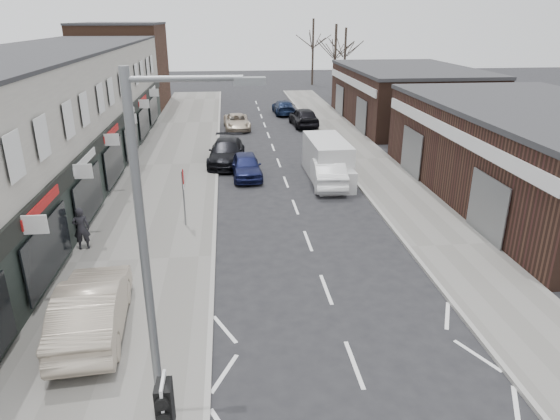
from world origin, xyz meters
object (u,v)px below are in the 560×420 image
object	(u,v)px
sedan_on_pavement	(92,307)
parked_car_left_c	(237,122)
traffic_light	(166,419)
parked_car_right_a	(327,172)
pedestrian	(81,228)
parked_car_left_a	(246,166)
parked_car_left_b	(227,152)
parked_car_right_c	(283,107)
white_van	(328,161)
street_lamp	(156,271)
warning_sign	(184,180)
parked_car_right_b	(304,117)

from	to	relation	value
sedan_on_pavement	parked_car_left_c	size ratio (longest dim) A/B	1.13
traffic_light	parked_car_right_a	distance (m)	20.38
pedestrian	parked_car_left_c	distance (m)	23.48
pedestrian	parked_car_left_a	size ratio (longest dim) A/B	0.42
parked_car_left_b	parked_car_right_a	bearing A→B (deg)	-36.60
parked_car_right_c	white_van	bearing A→B (deg)	89.03
street_lamp	parked_car_right_a	size ratio (longest dim) A/B	1.68
pedestrian	parked_car_right_c	size ratio (longest dim) A/B	0.39
parked_car_left_c	parked_car_right_a	bearing A→B (deg)	-75.96
parked_car_right_c	parked_car_left_c	bearing A→B (deg)	52.69
warning_sign	parked_car_left_b	world-z (taller)	warning_sign
pedestrian	parked_car_left_b	distance (m)	13.44
sedan_on_pavement	warning_sign	bearing A→B (deg)	-109.76
sedan_on_pavement	parked_car_right_c	world-z (taller)	sedan_on_pavement
parked_car_left_c	parked_car_right_b	xyz separation A→B (m)	(5.67, 0.53, 0.19)
parked_car_left_a	parked_car_right_c	distance (m)	20.24
pedestrian	parked_car_right_c	bearing A→B (deg)	-120.07
sedan_on_pavement	street_lamp	bearing A→B (deg)	114.52
white_van	parked_car_left_b	world-z (taller)	white_van
traffic_light	parked_car_left_c	world-z (taller)	traffic_light
white_van	sedan_on_pavement	bearing A→B (deg)	-125.35
traffic_light	parked_car_right_c	xyz separation A→B (m)	(6.60, 40.93, -1.76)
warning_sign	parked_car_right_c	distance (m)	27.95
street_lamp	parked_car_right_c	xyz separation A→B (m)	(6.73, 39.72, -3.96)
street_lamp	white_van	bearing A→B (deg)	70.06
pedestrian	sedan_on_pavement	bearing A→B (deg)	98.37
traffic_light	warning_sign	distance (m)	14.04
parked_car_right_b	traffic_light	bearing A→B (deg)	73.73
parked_car_left_c	sedan_on_pavement	bearing A→B (deg)	-102.50
parked_car_left_a	parked_car_left_c	world-z (taller)	parked_car_left_a
pedestrian	parked_car_left_c	size ratio (longest dim) A/B	0.39
pedestrian	warning_sign	bearing A→B (deg)	-161.53
traffic_light	parked_car_left_c	size ratio (longest dim) A/B	0.70
parked_car_left_b	parked_car_right_b	distance (m)	12.73
white_van	parked_car_left_c	world-z (taller)	white_van
street_lamp	parked_car_right_b	world-z (taller)	street_lamp
warning_sign	parked_car_right_c	bearing A→B (deg)	74.71
sedan_on_pavement	parked_car_right_b	distance (m)	30.74
parked_car_right_a	parked_car_left_c	bearing A→B (deg)	-69.88
traffic_light	parked_car_left_c	xyz separation A→B (m)	(1.99, 34.50, -1.80)
parked_car_left_c	parked_car_right_c	world-z (taller)	parked_car_right_c
parked_car_left_c	parked_car_left_b	bearing A→B (deg)	-97.73
sedan_on_pavement	parked_car_right_b	world-z (taller)	sedan_on_pavement
white_van	traffic_light	bearing A→B (deg)	-109.63
parked_car_right_c	parked_car_right_b	bearing A→B (deg)	98.54
warning_sign	parked_car_right_b	world-z (taller)	warning_sign
parked_car_left_a	street_lamp	bearing A→B (deg)	-99.43
street_lamp	pedestrian	size ratio (longest dim) A/B	4.58
traffic_light	white_van	size ratio (longest dim) A/B	0.53
white_van	parked_car_right_b	bearing A→B (deg)	85.75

